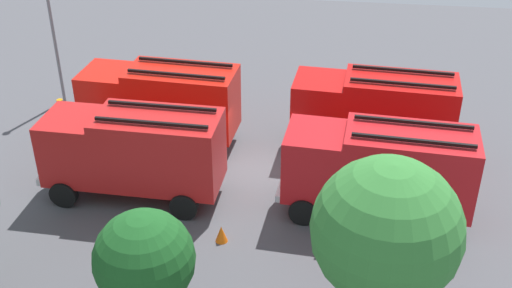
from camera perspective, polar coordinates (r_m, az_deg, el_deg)
ground_plane at (r=27.63m, az=0.00°, el=-2.51°), size 48.74×48.74×0.00m
fire_truck_0 at (r=28.52m, az=10.50°, el=3.06°), size 7.34×3.13×3.88m
fire_truck_1 at (r=29.17m, az=-8.53°, el=3.90°), size 7.33×3.10×3.88m
fire_truck_2 at (r=24.39m, az=10.96°, el=-2.03°), size 7.34×3.14×3.88m
fire_truck_3 at (r=25.47m, az=-10.85°, el=-0.51°), size 7.26×2.91×3.88m
firefighter_0 at (r=31.56m, az=-16.96°, el=2.57°), size 0.31×0.46×1.73m
firefighter_1 at (r=26.75m, az=6.72°, el=-1.50°), size 0.46×0.47×1.72m
tree_0 at (r=17.62m, az=11.57°, el=-7.67°), size 4.14×4.14×6.41m
tree_1 at (r=18.58m, az=-9.95°, el=-10.16°), size 2.93×2.93×4.55m
traffic_cone_0 at (r=31.58m, az=6.85°, el=2.36°), size 0.39×0.39×0.56m
traffic_cone_1 at (r=23.65m, az=-3.11°, el=-8.01°), size 0.46×0.46×0.66m
lamppost at (r=33.50m, az=-17.76°, el=10.07°), size 0.36×0.36×7.18m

